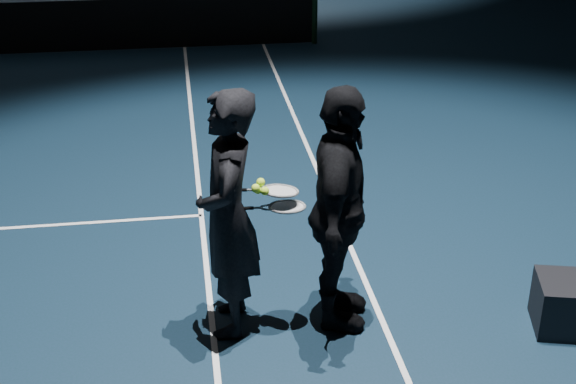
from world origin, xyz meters
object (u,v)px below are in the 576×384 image
at_px(player_b, 339,211).
at_px(racket_upper, 280,191).
at_px(racket_lower, 287,207).
at_px(tennis_balls, 261,188).
at_px(player_a, 228,215).

relative_size(player_b, racket_upper, 2.94).
xyz_separation_m(player_b, racket_lower, (-0.40, 0.02, 0.05)).
height_order(racket_lower, tennis_balls, tennis_balls).
bearing_deg(tennis_balls, player_b, -3.86).
height_order(player_a, racket_lower, player_a).
distance_m(player_b, racket_upper, 0.48).
distance_m(racket_lower, racket_upper, 0.13).
height_order(player_a, tennis_balls, player_a).
distance_m(player_a, racket_lower, 0.45).
distance_m(player_a, racket_upper, 0.44).
relative_size(player_b, tennis_balls, 16.64).
height_order(racket_upper, tennis_balls, tennis_balls).
height_order(player_b, racket_upper, player_b).
xyz_separation_m(player_a, racket_upper, (0.40, 0.02, 0.17)).
xyz_separation_m(player_a, racket_lower, (0.45, -0.03, 0.05)).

